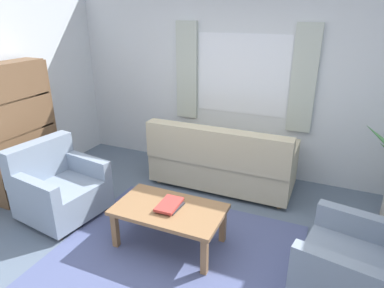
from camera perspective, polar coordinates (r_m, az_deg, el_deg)
The scene contains 10 objects.
ground_plane at distance 3.55m, azimuth -3.10°, elevation -18.52°, with size 6.24×6.24×0.00m, color slate.
wall_back at distance 4.93m, azimuth 8.55°, elevation 9.89°, with size 5.32×0.12×2.60m, color silver.
window_with_curtains at distance 4.82m, azimuth 8.38°, elevation 11.45°, with size 1.98×0.07×1.40m.
area_rug at distance 3.55m, azimuth -3.11°, elevation -18.45°, with size 2.36×2.09×0.01m, color #4C5684.
couch at distance 4.60m, azimuth 4.98°, elevation -3.07°, with size 1.90×0.82×0.92m.
armchair_left at distance 4.29m, azimuth -21.64°, elevation -6.83°, with size 0.93×0.95×0.88m.
armchair_right at distance 3.21m, azimuth 26.64°, elevation -18.26°, with size 0.96×0.98×0.88m.
coffee_table at distance 3.49m, azimuth -3.87°, elevation -11.50°, with size 1.10×0.64×0.44m.
book_stack_on_table at distance 3.46m, azimuth -3.81°, elevation -10.24°, with size 0.23×0.32×0.05m.
bookshelf at distance 4.82m, azimuth -26.73°, elevation 0.85°, with size 0.30×0.94×1.72m.
Camera 1 is at (1.25, -2.41, 2.30)m, focal length 31.59 mm.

